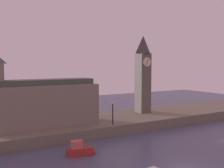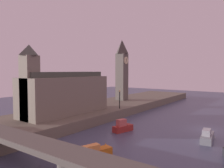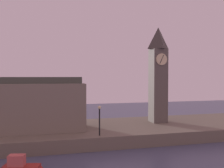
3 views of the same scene
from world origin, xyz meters
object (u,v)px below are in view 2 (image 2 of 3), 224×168
at_px(boat_patrol_orange, 95,152).
at_px(boat_dinghy_red, 124,127).
at_px(streetlamp, 120,97).
at_px(clock_tower, 122,69).
at_px(parliament_hall, 63,93).
at_px(boat_cruiser_grey, 208,136).

height_order(boat_patrol_orange, boat_dinghy_red, boat_dinghy_red).
bearing_deg(streetlamp, clock_tower, 31.32).
bearing_deg(parliament_hall, boat_cruiser_grey, -78.90).
height_order(parliament_hall, boat_dinghy_red, parliament_hall).
bearing_deg(boat_cruiser_grey, streetlamp, 72.41).
distance_m(clock_tower, boat_patrol_orange, 31.63).
bearing_deg(boat_patrol_orange, parliament_hall, 59.17).
distance_m(parliament_hall, boat_cruiser_grey, 21.46).
height_order(clock_tower, parliament_hall, clock_tower).
relative_size(parliament_hall, boat_dinghy_red, 4.10).
bearing_deg(boat_patrol_orange, boat_dinghy_red, 16.43).
bearing_deg(boat_dinghy_red, boat_cruiser_grey, -76.78).
height_order(clock_tower, boat_dinghy_red, clock_tower).
distance_m(parliament_hall, boat_dinghy_red, 11.21).
bearing_deg(streetlamp, parliament_hall, 153.61).
bearing_deg(streetlamp, boat_patrol_orange, -153.37).
relative_size(clock_tower, boat_patrol_orange, 3.00).
relative_size(streetlamp, boat_patrol_orange, 0.73).
xyz_separation_m(clock_tower, streetlamp, (-9.95, -6.06, -5.02)).
xyz_separation_m(streetlamp, boat_dinghy_red, (-7.54, -5.72, -3.04)).
relative_size(boat_dinghy_red, boat_cruiser_grey, 0.81).
bearing_deg(boat_dinghy_red, clock_tower, 33.95).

